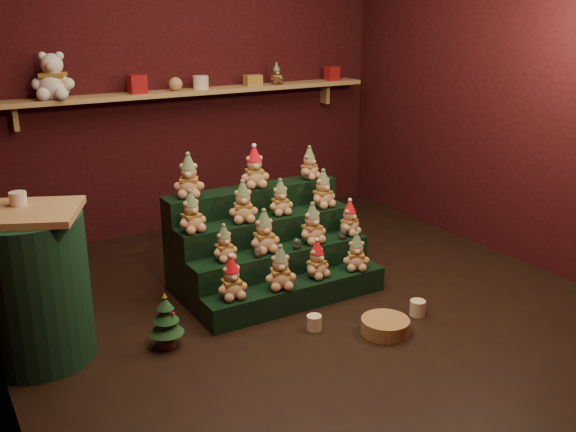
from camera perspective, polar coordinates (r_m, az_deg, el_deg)
ground at (r=4.69m, az=1.09°, el=-7.51°), size 4.00×4.00×0.00m
back_wall at (r=6.10m, az=-9.29°, el=11.95°), size 4.00×0.10×2.80m
front_wall at (r=2.79m, az=24.13°, el=3.54°), size 4.00×0.10×2.80m
right_wall at (r=5.63m, az=19.51°, el=10.68°), size 0.10×4.00×2.80m
back_shelf at (r=5.95m, az=-8.59°, el=10.81°), size 3.60×0.26×0.24m
riser_tier_front at (r=4.58m, az=0.81°, el=-6.94°), size 1.40×0.22×0.18m
riser_tier_midfront at (r=4.71m, az=-0.59°, el=-4.98°), size 1.40×0.22×0.36m
riser_tier_midback at (r=4.86m, az=-1.90°, el=-3.13°), size 1.40×0.22×0.54m
riser_tier_back at (r=5.01m, az=-3.14°, el=-1.39°), size 1.40×0.22×0.72m
teddy_0 at (r=4.27m, az=-5.04°, el=-5.51°), size 0.22×0.20×0.29m
teddy_1 at (r=4.40m, az=-0.69°, el=-4.60°), size 0.27×0.25×0.30m
teddy_2 at (r=4.58m, az=2.57°, el=-3.86°), size 0.23×0.22×0.27m
teddy_3 at (r=4.74m, az=6.09°, el=-3.17°), size 0.26×0.25×0.27m
teddy_4 at (r=4.43m, az=-5.70°, el=-2.39°), size 0.19×0.17×0.25m
teddy_5 at (r=4.54m, az=-2.14°, el=-1.39°), size 0.23×0.21×0.31m
teddy_6 at (r=4.73m, az=2.17°, el=-0.67°), size 0.22×0.20×0.30m
teddy_7 at (r=4.93m, az=5.48°, el=-0.17°), size 0.24×0.23×0.26m
teddy_8 at (r=4.46m, az=-8.61°, el=0.36°), size 0.23×0.21×0.29m
teddy_9 at (r=4.64m, az=-4.03°, el=1.27°), size 0.26×0.25×0.30m
teddy_10 at (r=4.80m, az=-0.68°, el=1.67°), size 0.20×0.19×0.26m
teddy_11 at (r=4.98m, az=3.12°, el=2.41°), size 0.23×0.21×0.29m
teddy_12 at (r=4.66m, az=-8.82°, el=3.56°), size 0.29×0.28×0.31m
teddy_13 at (r=4.86m, az=-3.01°, el=4.33°), size 0.26×0.24×0.31m
teddy_14 at (r=5.11m, az=1.90°, el=4.72°), size 0.23×0.22×0.25m
snow_globe_a at (r=4.48m, az=-2.68°, el=-3.22°), size 0.06×0.06×0.08m
snow_globe_b at (r=4.63m, az=0.78°, el=-2.47°), size 0.06×0.06×0.08m
snow_globe_c at (r=4.84m, az=4.85°, el=-1.62°), size 0.06×0.06×0.08m
side_table at (r=4.07m, az=-21.77°, el=-5.85°), size 0.77×0.72×0.94m
table_ornament at (r=4.00m, az=-22.87°, el=1.44°), size 0.10×0.10×0.08m
mini_christmas_tree at (r=4.09m, az=-10.79°, el=-9.12°), size 0.22×0.22×0.37m
mug_left at (r=4.28m, az=2.34°, el=-9.45°), size 0.10×0.10×0.10m
mug_right at (r=4.55m, az=11.44°, el=-8.01°), size 0.11×0.11×0.11m
wicker_basket at (r=4.28m, az=8.64°, el=-9.65°), size 0.37×0.37×0.10m
white_bear at (r=5.55m, az=-20.21°, el=12.12°), size 0.43×0.41×0.47m
brown_bear at (r=6.29m, az=-1.04°, el=12.51°), size 0.15×0.14×0.19m
gift_tin_red_a at (r=5.74m, az=-13.27°, el=11.35°), size 0.14×0.14×0.16m
gift_tin_cream at (r=5.95m, az=-7.76°, el=11.68°), size 0.14×0.14×0.12m
gift_tin_red_b at (r=6.64m, az=3.92°, el=12.53°), size 0.12×0.12×0.14m
shelf_plush_ball at (r=5.86m, az=-9.96°, el=11.48°), size 0.12×0.12×0.12m
scarf_gift_box at (r=6.18m, az=-3.13°, el=11.95°), size 0.16×0.10×0.10m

